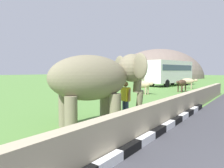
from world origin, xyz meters
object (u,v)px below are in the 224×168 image
at_px(elephant, 99,79).
at_px(person_handler, 126,98).
at_px(cow_mid, 143,85).
at_px(cow_near, 182,83).
at_px(cow_far, 188,81).
at_px(bus_white, 170,71).

xyz_separation_m(elephant, person_handler, (1.35, -0.36, -0.88)).
distance_m(person_handler, cow_mid, 9.75).
distance_m(elephant, cow_near, 14.58).
height_order(elephant, cow_far, elephant).
relative_size(bus_white, cow_far, 4.50).
distance_m(person_handler, cow_far, 17.60).
xyz_separation_m(cow_near, cow_far, (4.32, 0.59, 0.00)).
bearing_deg(cow_near, cow_mid, 152.46).
height_order(bus_white, cow_far, bus_white).
bearing_deg(bus_white, cow_near, -152.09).
bearing_deg(cow_near, bus_white, 27.91).
bearing_deg(cow_near, cow_far, 7.73).
distance_m(elephant, cow_far, 18.93).
bearing_deg(cow_far, elephant, -174.41).
relative_size(person_handler, bus_white, 0.19).
relative_size(elephant, cow_far, 2.07).
relative_size(cow_near, cow_far, 1.00).
distance_m(elephant, cow_mid, 10.93).
relative_size(elephant, cow_near, 2.08).
xyz_separation_m(bus_white, cow_near, (-7.40, -3.92, -1.21)).
height_order(cow_near, cow_mid, same).
bearing_deg(cow_far, cow_mid, 169.45).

